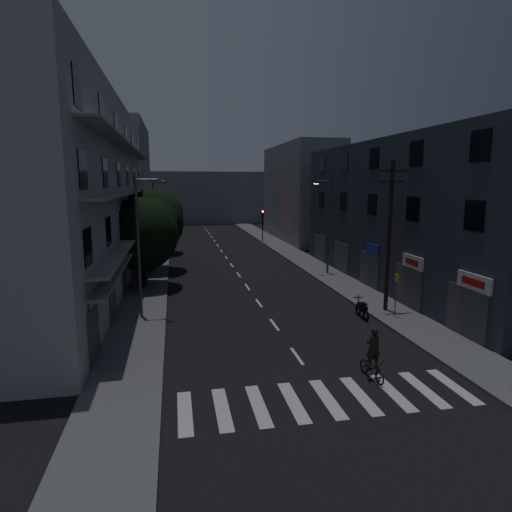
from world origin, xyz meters
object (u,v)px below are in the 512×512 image
object	(u,v)px
utility_pole	(389,234)
motorcycle	(362,310)
cyclist	(372,361)
bus_stop_sign	(396,288)

from	to	relation	value
utility_pole	motorcycle	xyz separation A→B (m)	(-1.90, -0.79, -4.38)
cyclist	utility_pole	bearing A→B (deg)	52.75
utility_pole	cyclist	bearing A→B (deg)	-120.64
utility_pole	motorcycle	distance (m)	4.84
bus_stop_sign	motorcycle	xyz separation A→B (m)	(-1.79, 0.56, -1.40)
bus_stop_sign	cyclist	xyz separation A→B (m)	(-4.81, -6.96, -1.15)
utility_pole	cyclist	size ratio (longest dim) A/B	4.10
utility_pole	cyclist	distance (m)	10.51
bus_stop_sign	cyclist	bearing A→B (deg)	-124.64
motorcycle	bus_stop_sign	bearing A→B (deg)	-14.13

